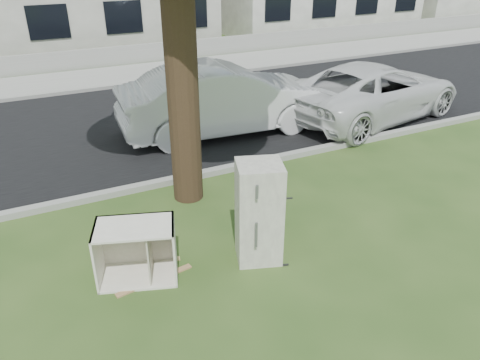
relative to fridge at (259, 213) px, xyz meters
name	(u,v)px	position (x,y,z in m)	size (l,w,h in m)	color
ground	(252,241)	(0.11, 0.40, -0.77)	(120.00, 120.00, 0.00)	#2C491A
road	(147,122)	(0.11, 6.40, -0.77)	(120.00, 7.00, 0.01)	black
kerb_near	(196,178)	(0.11, 2.85, -0.77)	(120.00, 0.18, 0.12)	gray
kerb_far	(116,88)	(0.11, 9.95, -0.77)	(120.00, 0.18, 0.12)	gray
sidewalk	(107,77)	(0.11, 11.40, -0.77)	(120.00, 2.80, 0.01)	gray
low_wall	(96,58)	(0.11, 13.00, -0.42)	(120.00, 0.15, 0.70)	gray
fridge	(259,213)	(0.00, 0.00, 0.00)	(0.64, 0.59, 1.55)	silver
cabinet	(137,252)	(-1.74, 0.33, -0.35)	(1.08, 0.67, 0.84)	silver
plank_a	(155,280)	(-1.57, 0.13, -0.76)	(1.15, 0.09, 0.02)	#A77C51
plank_b	(152,262)	(-1.49, 0.54, -0.76)	(0.84, 0.08, 0.02)	tan
plank_c	(150,258)	(-1.49, 0.66, -0.76)	(0.73, 0.08, 0.02)	tan
car_center	(225,99)	(1.69, 4.93, 0.06)	(1.77, 5.08, 1.67)	silver
car_right	(374,91)	(5.65, 4.18, -0.05)	(2.41, 5.22, 1.45)	silver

